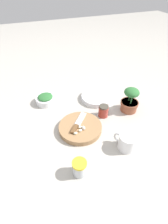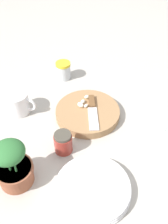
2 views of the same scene
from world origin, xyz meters
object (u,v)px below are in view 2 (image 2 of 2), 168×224
object	(u,v)px
potted_herb	(13,167)
cutting_board	(88,113)
spice_jar	(63,70)
coffee_mug	(18,103)
plate_stack	(93,188)
honey_jar	(63,142)
garlic_cloves	(84,102)
chef_knife	(92,110)

from	to	relation	value
potted_herb	cutting_board	bearing A→B (deg)	-80.74
spice_jar	coffee_mug	xyz separation A→B (m)	(-0.05, 0.27, 0.00)
potted_herb	plate_stack	bearing A→B (deg)	-142.53
cutting_board	plate_stack	size ratio (longest dim) A/B	1.08
spice_jar	coffee_mug	world-z (taller)	coffee_mug
plate_stack	potted_herb	bearing A→B (deg)	37.47
cutting_board	honey_jar	size ratio (longest dim) A/B	3.19
coffee_mug	honey_jar	xyz separation A→B (m)	(-0.26, -0.00, -0.00)
cutting_board	spice_jar	size ratio (longest dim) A/B	3.04
garlic_cloves	cutting_board	bearing A→B (deg)	158.18
spice_jar	potted_herb	bearing A→B (deg)	125.05
cutting_board	coffee_mug	size ratio (longest dim) A/B	2.18
coffee_mug	plate_stack	distance (m)	0.44
coffee_mug	plate_stack	bearing A→B (deg)	175.84
coffee_mug	plate_stack	size ratio (longest dim) A/B	0.50
garlic_cloves	coffee_mug	xyz separation A→B (m)	(0.17, 0.19, 0.00)
coffee_mug	honey_jar	bearing A→B (deg)	-178.95
spice_jar	potted_herb	size ratio (longest dim) A/B	0.49
plate_stack	honey_jar	size ratio (longest dim) A/B	2.95
chef_knife	coffee_mug	world-z (taller)	coffee_mug
coffee_mug	honey_jar	distance (m)	0.26
garlic_cloves	spice_jar	size ratio (longest dim) A/B	0.95
plate_stack	potted_herb	size ratio (longest dim) A/B	1.39
plate_stack	honey_jar	bearing A→B (deg)	-11.88
potted_herb	honey_jar	bearing A→B (deg)	-92.33
chef_knife	cutting_board	bearing A→B (deg)	-22.40
spice_jar	coffee_mug	bearing A→B (deg)	101.11
plate_stack	cutting_board	bearing A→B (deg)	-41.25
potted_herb	garlic_cloves	bearing A→B (deg)	-76.07
chef_knife	coffee_mug	bearing A→B (deg)	-8.63
honey_jar	coffee_mug	bearing A→B (deg)	1.05
plate_stack	coffee_mug	bearing A→B (deg)	-4.16
garlic_cloves	coffee_mug	size ratio (longest dim) A/B	0.68
chef_knife	potted_herb	bearing A→B (deg)	47.11
cutting_board	plate_stack	bearing A→B (deg)	138.75
chef_knife	honey_jar	xyz separation A→B (m)	(-0.05, 0.18, 0.00)
spice_jar	potted_herb	world-z (taller)	potted_herb
chef_knife	honey_jar	size ratio (longest dim) A/B	2.04
cutting_board	potted_herb	world-z (taller)	potted_herb
spice_jar	plate_stack	bearing A→B (deg)	148.43
plate_stack	chef_knife	bearing A→B (deg)	-44.48
garlic_cloves	honey_jar	bearing A→B (deg)	117.55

